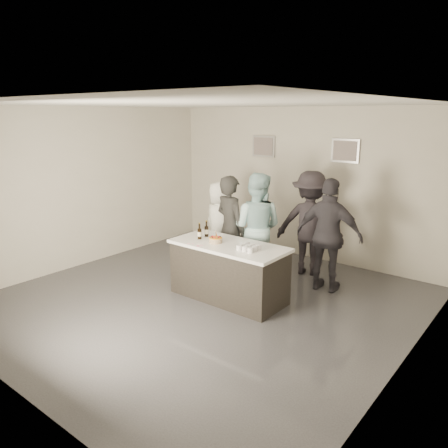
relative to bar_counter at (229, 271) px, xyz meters
The scene contains 19 objects.
floor 0.60m from the bar_counter, 124.98° to the right, with size 6.00×6.00×0.00m, color #3D3D42.
ceiling 2.58m from the bar_counter, 124.98° to the right, with size 6.00×6.00×0.00m, color white.
wall_back 2.88m from the bar_counter, 94.93° to the left, with size 6.00×0.04×3.00m, color beige.
wall_front 3.50m from the bar_counter, 93.96° to the right, with size 6.00×0.04×3.00m, color beige.
wall_left 3.41m from the bar_counter, behind, with size 0.04×6.00×3.00m, color beige.
wall_right 2.98m from the bar_counter, ahead, with size 0.04×6.00×3.00m, color beige.
picture_left 3.36m from the bar_counter, 113.18° to the left, with size 0.54×0.04×0.44m, color #B2B2B7.
picture_right 3.24m from the bar_counter, 75.77° to the left, with size 0.54×0.04×0.44m, color #B2B2B7.
bar_counter is the anchor object (origin of this frame).
cake 0.53m from the bar_counter, 159.98° to the right, with size 0.21×0.21×0.08m, color orange.
beer_bottle_a 0.81m from the bar_counter, 168.71° to the left, with size 0.07×0.07×0.26m, color black.
beer_bottle_b 0.79m from the bar_counter, behind, with size 0.07×0.07×0.26m, color black.
tumbler_cluster 0.64m from the bar_counter, ahead, with size 0.30×0.30×0.08m, color gold.
candles 0.69m from the bar_counter, 136.10° to the right, with size 0.24×0.08×0.01m, color pink.
person_main_black 1.02m from the bar_counter, 126.21° to the left, with size 0.67×0.44×1.85m, color black.
person_main_blue 1.08m from the bar_counter, 98.27° to the left, with size 0.93×0.72×1.90m, color #AFDEE5.
person_guest_left 1.65m from the bar_counter, 134.14° to the left, with size 0.80×0.52×1.63m, color white.
person_guest_right 1.74m from the bar_counter, 50.13° to the left, with size 1.10×0.46×1.88m, color #33313A.
person_guest_back 1.93m from the bar_counter, 76.21° to the left, with size 1.22×0.70×1.89m, color black.
Camera 1 is at (4.22, -4.79, 2.87)m, focal length 35.00 mm.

